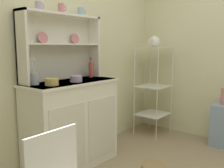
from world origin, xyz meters
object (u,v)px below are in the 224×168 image
at_px(bakers_rack, 153,82).
at_px(jam_bottle, 91,69).
at_px(cup_lilac_0, 39,6).
at_px(flower_vase, 224,95).
at_px(hutch_cabinet, 72,123).
at_px(hutch_shelf_unit, 60,42).
at_px(bowl_mixing_large, 52,82).
at_px(porcelain_teapot, 154,41).
at_px(utensil_jar, 35,78).

bearing_deg(bakers_rack, jam_bottle, 167.91).
distance_m(bakers_rack, cup_lilac_0, 1.90).
xyz_separation_m(cup_lilac_0, flower_vase, (1.85, -1.17, -0.97)).
bearing_deg(cup_lilac_0, hutch_cabinet, -24.91).
distance_m(bakers_rack, jam_bottle, 1.08).
relative_size(bakers_rack, jam_bottle, 5.55).
bearing_deg(hutch_shelf_unit, cup_lilac_0, -171.18).
distance_m(jam_bottle, flower_vase, 1.70).
bearing_deg(bowl_mixing_large, cup_lilac_0, 81.04).
xyz_separation_m(hutch_shelf_unit, bowl_mixing_large, (-0.29, -0.24, -0.36)).
height_order(hutch_shelf_unit, porcelain_teapot, hutch_shelf_unit).
bearing_deg(utensil_jar, cup_lilac_0, 22.06).
bearing_deg(bowl_mixing_large, hutch_cabinet, 13.99).
bearing_deg(porcelain_teapot, cup_lilac_0, 171.22).
relative_size(bowl_mixing_large, jam_bottle, 0.54).
bearing_deg(jam_bottle, porcelain_teapot, -12.11).
bearing_deg(bakers_rack, porcelain_teapot, 180.00).
height_order(utensil_jar, porcelain_teapot, porcelain_teapot).
relative_size(utensil_jar, flower_vase, 0.72).
bearing_deg(hutch_shelf_unit, bowl_mixing_large, -141.21).
xyz_separation_m(cup_lilac_0, utensil_jar, (-0.11, -0.04, -0.66)).
height_order(hutch_cabinet, flower_vase, hutch_cabinet).
relative_size(hutch_cabinet, bowl_mixing_large, 8.32).
xyz_separation_m(porcelain_teapot, flower_vase, (0.18, -0.91, -0.67)).
bearing_deg(jam_bottle, cup_lilac_0, 176.76).
distance_m(hutch_cabinet, utensil_jar, 0.63).
distance_m(bakers_rack, porcelain_teapot, 0.57).
bearing_deg(utensil_jar, hutch_cabinet, -11.81).
bearing_deg(hutch_cabinet, porcelain_teapot, -5.50).
xyz_separation_m(bakers_rack, jam_bottle, (-1.03, 0.22, 0.24)).
distance_m(cup_lilac_0, porcelain_teapot, 1.71).
height_order(hutch_shelf_unit, cup_lilac_0, cup_lilac_0).
xyz_separation_m(bakers_rack, porcelain_teapot, (-0.00, 0.00, 0.57)).
bearing_deg(porcelain_teapot, hutch_cabinet, 174.50).
distance_m(hutch_shelf_unit, porcelain_teapot, 1.44).
xyz_separation_m(jam_bottle, flower_vase, (1.21, -1.14, -0.35)).
xyz_separation_m(hutch_cabinet, cup_lilac_0, (-0.26, 0.12, 1.16)).
relative_size(hutch_shelf_unit, porcelain_teapot, 3.96).
distance_m(bakers_rack, flower_vase, 0.94).
xyz_separation_m(hutch_shelf_unit, bakers_rack, (1.41, -0.30, -0.54)).
distance_m(hutch_shelf_unit, cup_lilac_0, 0.42).
relative_size(cup_lilac_0, flower_vase, 0.24).
distance_m(bowl_mixing_large, porcelain_teapot, 1.74).
distance_m(bowl_mixing_large, jam_bottle, 0.69).
distance_m(cup_lilac_0, jam_bottle, 0.89).
bearing_deg(flower_vase, porcelain_teapot, 100.95).
xyz_separation_m(hutch_shelf_unit, cup_lilac_0, (-0.26, -0.04, 0.32)).
distance_m(bowl_mixing_large, flower_vase, 2.13).
height_order(cup_lilac_0, jam_bottle, cup_lilac_0).
bearing_deg(bowl_mixing_large, flower_vase, -27.50).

